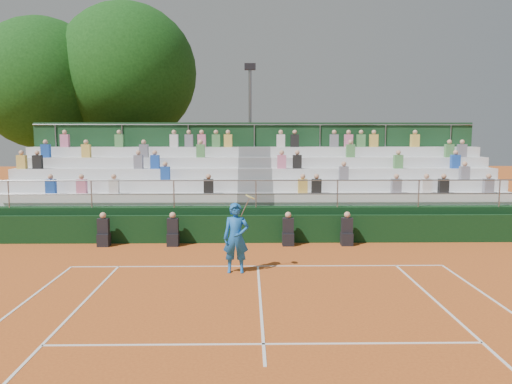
{
  "coord_description": "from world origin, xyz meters",
  "views": [
    {
      "loc": [
        -0.28,
        -14.37,
        3.91
      ],
      "look_at": [
        0.0,
        3.5,
        1.8
      ],
      "focal_mm": 35.0,
      "sensor_mm": 36.0,
      "label": 1
    }
  ],
  "objects_px": {
    "tennis_player": "(236,238)",
    "floodlight_mast": "(250,123)",
    "tree_east": "(127,74)",
    "tree_west": "(43,84)"
  },
  "relations": [
    {
      "from": "tennis_player",
      "to": "floodlight_mast",
      "type": "bearing_deg",
      "value": 88.08
    },
    {
      "from": "tree_west",
      "to": "floodlight_mast",
      "type": "height_order",
      "value": "tree_west"
    },
    {
      "from": "floodlight_mast",
      "to": "tree_east",
      "type": "bearing_deg",
      "value": 177.22
    },
    {
      "from": "tree_west",
      "to": "floodlight_mast",
      "type": "distance_m",
      "value": 11.13
    },
    {
      "from": "tennis_player",
      "to": "tree_west",
      "type": "xyz_separation_m",
      "value": [
        -10.49,
        13.18,
        5.5
      ]
    },
    {
      "from": "tennis_player",
      "to": "tree_east",
      "type": "bearing_deg",
      "value": 114.11
    },
    {
      "from": "tennis_player",
      "to": "tree_east",
      "type": "height_order",
      "value": "tree_east"
    },
    {
      "from": "tennis_player",
      "to": "floodlight_mast",
      "type": "distance_m",
      "value": 13.94
    },
    {
      "from": "tree_west",
      "to": "tree_east",
      "type": "height_order",
      "value": "tree_east"
    },
    {
      "from": "tennis_player",
      "to": "floodlight_mast",
      "type": "relative_size",
      "value": 0.29
    }
  ]
}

